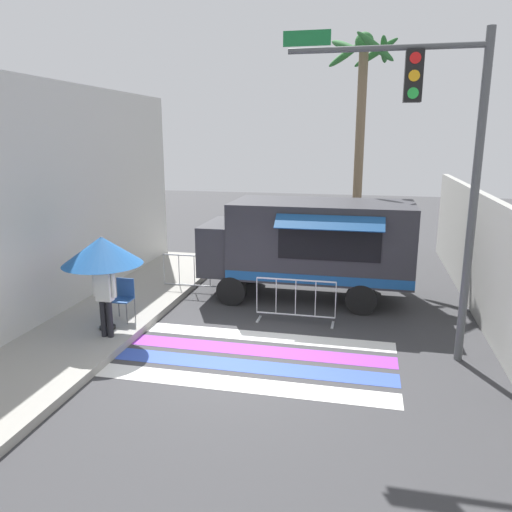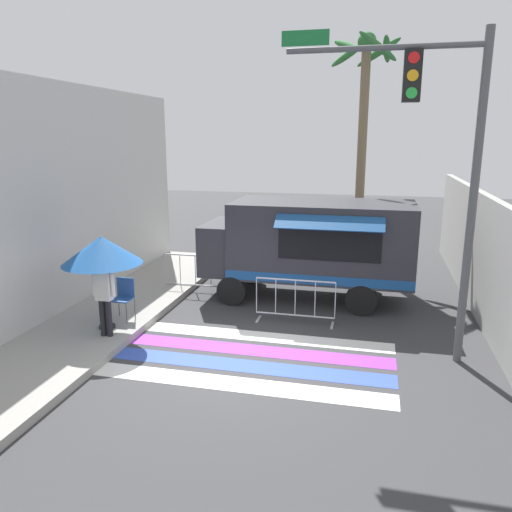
# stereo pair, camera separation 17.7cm
# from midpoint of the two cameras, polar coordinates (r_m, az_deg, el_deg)

# --- Properties ---
(ground_plane) EXTENTS (60.00, 60.00, 0.00)m
(ground_plane) POSITION_cam_midpoint_polar(r_m,az_deg,el_deg) (10.46, -1.80, -11.44)
(ground_plane) COLOR #38383A
(sidewalk_left) EXTENTS (4.40, 16.00, 0.17)m
(sidewalk_left) POSITION_cam_midpoint_polar(r_m,az_deg,el_deg) (12.38, -23.21, -8.08)
(sidewalk_left) COLOR #99968E
(sidewalk_left) RESTS_ON ground_plane
(building_left_facade) EXTENTS (0.25, 16.00, 5.70)m
(building_left_facade) POSITION_cam_midpoint_polar(r_m,az_deg,el_deg) (11.89, -25.65, 4.66)
(building_left_facade) COLOR silver
(building_left_facade) RESTS_ON ground_plane
(concrete_wall_right) EXTENTS (0.20, 16.00, 3.02)m
(concrete_wall_right) POSITION_cam_midpoint_polar(r_m,az_deg,el_deg) (12.79, 25.54, -0.93)
(concrete_wall_right) COLOR gray
(concrete_wall_right) RESTS_ON ground_plane
(crosswalk_painted) EXTENTS (6.40, 2.84, 0.01)m
(crosswalk_painted) POSITION_cam_midpoint_polar(r_m,az_deg,el_deg) (10.47, -1.78, -11.39)
(crosswalk_painted) COLOR white
(crosswalk_painted) RESTS_ON ground_plane
(food_truck) EXTENTS (5.65, 2.76, 2.70)m
(food_truck) POSITION_cam_midpoint_polar(r_m,az_deg,el_deg) (13.71, 6.12, 1.67)
(food_truck) COLOR #2D2D33
(food_truck) RESTS_ON ground_plane
(traffic_signal_pole) EXTENTS (3.75, 0.29, 6.34)m
(traffic_signal_pole) POSITION_cam_midpoint_polar(r_m,az_deg,el_deg) (10.07, 20.70, 11.96)
(traffic_signal_pole) COLOR #515456
(traffic_signal_pole) RESTS_ON ground_plane
(patio_umbrella) EXTENTS (1.75, 1.75, 2.13)m
(patio_umbrella) POSITION_cam_midpoint_polar(r_m,az_deg,el_deg) (11.41, -16.80, 0.62)
(patio_umbrella) COLOR black
(patio_umbrella) RESTS_ON sidewalk_left
(folding_chair) EXTENTS (0.44, 0.44, 0.98)m
(folding_chair) POSITION_cam_midpoint_polar(r_m,az_deg,el_deg) (12.23, -14.48, -4.27)
(folding_chair) COLOR #4C4C51
(folding_chair) RESTS_ON sidewalk_left
(vendor_person) EXTENTS (0.53, 0.23, 1.75)m
(vendor_person) POSITION_cam_midpoint_polar(r_m,az_deg,el_deg) (11.15, -16.55, -3.94)
(vendor_person) COLOR black
(vendor_person) RESTS_ON sidewalk_left
(barricade_front) EXTENTS (1.93, 0.44, 1.10)m
(barricade_front) POSITION_cam_midpoint_polar(r_m,az_deg,el_deg) (12.07, 4.91, -5.22)
(barricade_front) COLOR #B7BABF
(barricade_front) RESTS_ON ground_plane
(barricade_side) EXTENTS (1.90, 0.44, 1.10)m
(barricade_side) POSITION_cam_midpoint_polar(r_m,az_deg,el_deg) (14.52, -6.59, -2.02)
(barricade_side) COLOR #B7BABF
(barricade_side) RESTS_ON ground_plane
(palm_tree) EXTENTS (2.41, 2.39, 7.68)m
(palm_tree) POSITION_cam_midpoint_polar(r_m,az_deg,el_deg) (17.67, 12.53, 16.39)
(palm_tree) COLOR #7A664C
(palm_tree) RESTS_ON ground_plane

